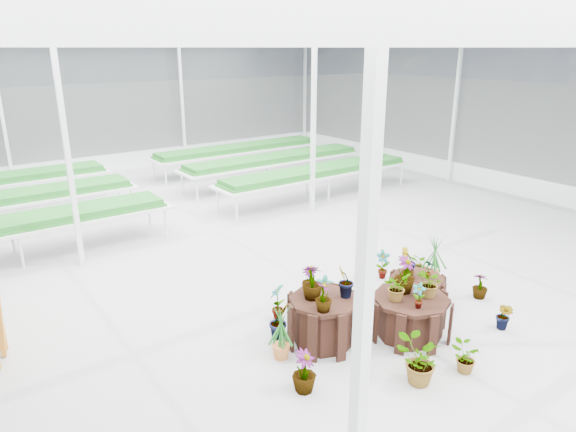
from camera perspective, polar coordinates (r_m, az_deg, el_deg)
ground_plane at (r=9.20m, az=3.69°, el=-8.98°), size 24.00×24.00×0.00m
greenhouse_shell at (r=8.41m, az=4.00°, el=4.78°), size 18.00×24.00×4.50m
steel_frame at (r=8.41m, az=4.00°, el=4.78°), size 18.00×24.00×4.50m
nursery_benches at (r=14.93m, az=-14.21°, el=3.00°), size 16.00×7.00×0.84m
plinth_tall at (r=7.74m, az=3.99°, el=-11.52°), size 1.26×1.26×0.73m
plinth_mid at (r=8.15m, az=13.36°, el=-10.75°), size 1.49×1.49×0.63m
plinth_low at (r=9.29m, az=14.13°, el=-7.79°), size 1.17×1.17×0.42m
nursery_plants at (r=8.12m, az=10.44°, el=-9.10°), size 4.45×3.17×1.27m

